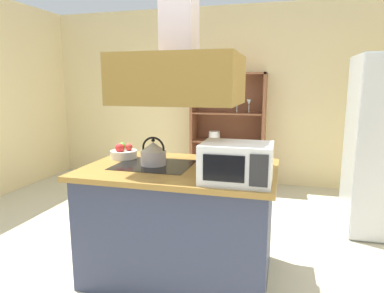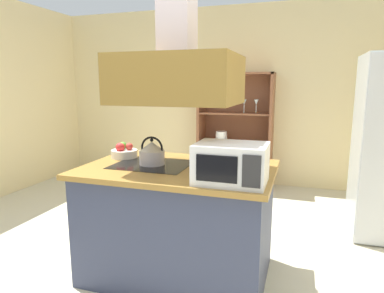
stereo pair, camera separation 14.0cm
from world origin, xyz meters
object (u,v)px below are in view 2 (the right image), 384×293
(dish_cabinet, at_px, (235,137))
(kettle, at_px, (152,153))
(cutting_board, at_px, (224,167))
(wine_glass_on_counter, at_px, (261,153))
(fruit_bowl, at_px, (124,152))
(microwave, at_px, (231,163))

(dish_cabinet, relative_size, kettle, 7.52)
(dish_cabinet, height_order, cutting_board, dish_cabinet)
(wine_glass_on_counter, bearing_deg, cutting_board, 166.42)
(wine_glass_on_counter, distance_m, fruit_bowl, 1.22)
(kettle, height_order, wine_glass_on_counter, kettle)
(dish_cabinet, xyz_separation_m, microwave, (0.53, -2.94, 0.28))
(cutting_board, height_order, microwave, microwave)
(fruit_bowl, bearing_deg, kettle, -25.60)
(kettle, distance_m, microwave, 0.76)
(cutting_board, bearing_deg, wine_glass_on_counter, -13.58)
(cutting_board, xyz_separation_m, wine_glass_on_counter, (0.29, -0.07, 0.14))
(dish_cabinet, distance_m, cutting_board, 2.60)
(kettle, height_order, microwave, microwave)
(dish_cabinet, relative_size, wine_glass_on_counter, 8.28)
(kettle, relative_size, microwave, 0.49)
(wine_glass_on_counter, bearing_deg, dish_cabinet, 104.69)
(wine_glass_on_counter, bearing_deg, fruit_bowl, 172.57)
(dish_cabinet, distance_m, microwave, 3.00)
(microwave, distance_m, wine_glass_on_counter, 0.35)
(wine_glass_on_counter, bearing_deg, microwave, -117.22)
(fruit_bowl, bearing_deg, cutting_board, -5.43)
(cutting_board, xyz_separation_m, fruit_bowl, (-0.91, 0.09, 0.04))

